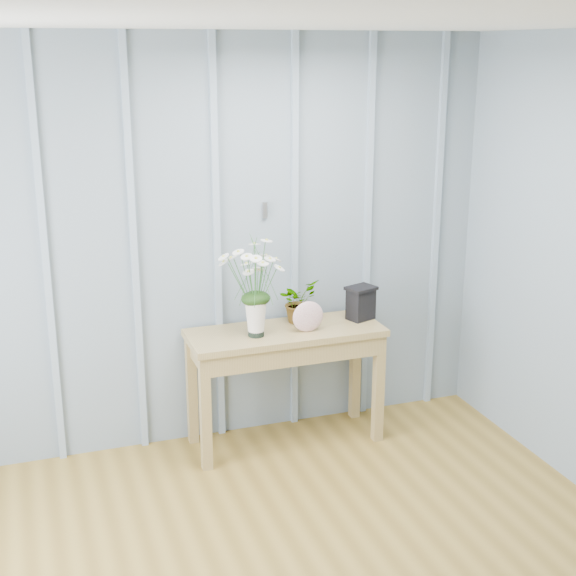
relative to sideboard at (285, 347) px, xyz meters
name	(u,v)px	position (x,y,z in m)	size (l,w,h in m)	color
room_shell	(233,150)	(-0.60, -1.08, 1.35)	(4.00, 4.50, 2.50)	gray
sideboard	(285,347)	(0.00, 0.00, 0.00)	(1.20, 0.45, 0.75)	olive
daisy_vase	(255,275)	(-0.20, -0.05, 0.49)	(0.43, 0.32, 0.60)	black
spider_plant	(298,301)	(0.12, 0.12, 0.25)	(0.24, 0.21, 0.27)	black
felt_disc_vessel	(308,317)	(0.12, -0.08, 0.21)	(0.19, 0.05, 0.19)	#9C4D61
carved_box	(361,303)	(0.51, 0.03, 0.22)	(0.21, 0.19, 0.21)	black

